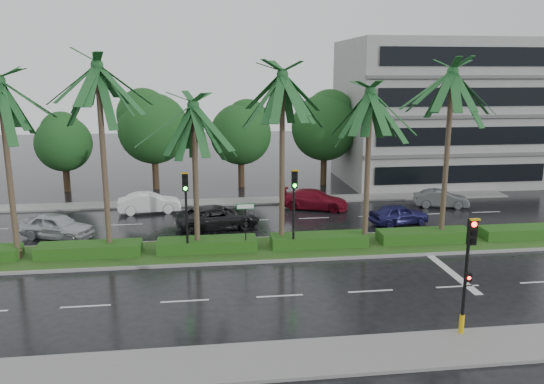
{
  "coord_description": "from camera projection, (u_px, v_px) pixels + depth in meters",
  "views": [
    {
      "loc": [
        -3.03,
        -25.83,
        9.29
      ],
      "look_at": [
        0.51,
        1.5,
        3.08
      ],
      "focal_mm": 35.0,
      "sensor_mm": 36.0,
      "label": 1
    }
  ],
  "objects": [
    {
      "name": "palm_row",
      "position": [
        238.0,
        95.0,
        26.43
      ],
      "size": [
        26.3,
        4.2,
        10.31
      ],
      "color": "#3E3024",
      "rests_on": "median"
    },
    {
      "name": "bg_trees",
      "position": [
        242.0,
        129.0,
        43.38
      ],
      "size": [
        32.48,
        5.64,
        8.15
      ],
      "color": "#312416",
      "rests_on": "ground"
    },
    {
      "name": "car_silver",
      "position": [
        57.0,
        226.0,
        30.29
      ],
      "size": [
        3.26,
        4.59,
        1.45
      ],
      "primitive_type": "imported",
      "rotation": [
        0.0,
        0.0,
        1.16
      ],
      "color": "silver",
      "rests_on": "ground"
    },
    {
      "name": "near_sidewalk",
      "position": [
        302.0,
        358.0,
        17.53
      ],
      "size": [
        40.0,
        2.4,
        0.12
      ],
      "primitive_type": "cube",
      "color": "gray",
      "rests_on": "ground"
    },
    {
      "name": "car_darkgrey",
      "position": [
        218.0,
        217.0,
        32.24
      ],
      "size": [
        3.27,
        5.46,
        1.42
      ],
      "primitive_type": "imported",
      "rotation": [
        0.0,
        0.0,
        1.76
      ],
      "color": "black",
      "rests_on": "ground"
    },
    {
      "name": "street_sign",
      "position": [
        246.0,
        215.0,
        27.28
      ],
      "size": [
        0.95,
        0.09,
        2.6
      ],
      "color": "black",
      "rests_on": "median"
    },
    {
      "name": "far_sidewalk",
      "position": [
        247.0,
        201.0,
        39.01
      ],
      "size": [
        40.0,
        2.0,
        0.12
      ],
      "primitive_type": "cube",
      "color": "gray",
      "rests_on": "ground"
    },
    {
      "name": "car_grey",
      "position": [
        441.0,
        199.0,
        37.42
      ],
      "size": [
        2.18,
        3.91,
        1.22
      ],
      "primitive_type": "imported",
      "rotation": [
        0.0,
        0.0,
        1.32
      ],
      "color": "#595D5E",
      "rests_on": "ground"
    },
    {
      "name": "hedge",
      "position": [
        264.0,
        242.0,
        28.28
      ],
      "size": [
        35.2,
        1.4,
        0.6
      ],
      "color": "#1B4915",
      "rests_on": "median"
    },
    {
      "name": "lane_markings",
      "position": [
        325.0,
        257.0,
        27.37
      ],
      "size": [
        34.0,
        13.06,
        0.01
      ],
      "color": "silver",
      "rests_on": "ground"
    },
    {
      "name": "car_blue",
      "position": [
        399.0,
        214.0,
        33.21
      ],
      "size": [
        2.2,
        3.98,
        1.28
      ],
      "primitive_type": "imported",
      "rotation": [
        0.0,
        0.0,
        1.76
      ],
      "color": "navy",
      "rests_on": "ground"
    },
    {
      "name": "car_white",
      "position": [
        149.0,
        203.0,
        35.95
      ],
      "size": [
        1.87,
        4.28,
        1.37
      ],
      "primitive_type": "imported",
      "rotation": [
        0.0,
        0.0,
        1.68
      ],
      "color": "white",
      "rests_on": "ground"
    },
    {
      "name": "signal_near",
      "position": [
        467.0,
        271.0,
        18.53
      ],
      "size": [
        0.34,
        0.45,
        4.36
      ],
      "color": "black",
      "rests_on": "near_sidewalk"
    },
    {
      "name": "car_red",
      "position": [
        314.0,
        199.0,
        36.89
      ],
      "size": [
        3.5,
        5.06,
        1.36
      ],
      "primitive_type": "imported",
      "rotation": [
        0.0,
        0.0,
        1.19
      ],
      "color": "maroon",
      "rests_on": "ground"
    },
    {
      "name": "signal_median_right",
      "position": [
        294.0,
        198.0,
        27.23
      ],
      "size": [
        0.34,
        0.42,
        4.36
      ],
      "color": "black",
      "rests_on": "median"
    },
    {
      "name": "median",
      "position": [
        264.0,
        249.0,
        28.36
      ],
      "size": [
        36.0,
        4.0,
        0.15
      ],
      "color": "gray",
      "rests_on": "ground"
    },
    {
      "name": "building",
      "position": [
        437.0,
        112.0,
        45.64
      ],
      "size": [
        16.0,
        10.0,
        12.0
      ],
      "primitive_type": "cube",
      "color": "gray",
      "rests_on": "ground"
    },
    {
      "name": "signal_median_left",
      "position": [
        186.0,
        201.0,
        26.54
      ],
      "size": [
        0.34,
        0.42,
        4.36
      ],
      "color": "black",
      "rests_on": "median"
    },
    {
      "name": "ground",
      "position": [
        266.0,
        257.0,
        27.41
      ],
      "size": [
        120.0,
        120.0,
        0.0
      ],
      "primitive_type": "plane",
      "color": "black",
      "rests_on": "ground"
    }
  ]
}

